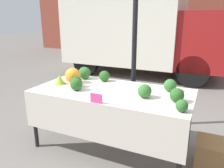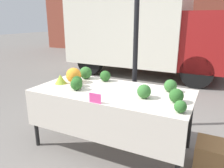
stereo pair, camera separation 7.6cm
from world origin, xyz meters
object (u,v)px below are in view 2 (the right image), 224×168
(parked_truck, at_px, (143,31))
(orange_cauliflower, at_px, (74,75))
(price_sign, at_px, (95,98))
(produce_crate, at_px, (215,159))

(parked_truck, relative_size, orange_cauliflower, 21.48)
(parked_truck, relative_size, price_sign, 32.27)
(orange_cauliflower, distance_m, price_sign, 0.84)
(orange_cauliflower, xyz_separation_m, produce_crate, (1.86, -0.04, -0.71))
(price_sign, bearing_deg, produce_crate, 22.12)
(produce_crate, bearing_deg, price_sign, -157.88)
(orange_cauliflower, relative_size, produce_crate, 0.49)
(parked_truck, distance_m, produce_crate, 4.76)
(price_sign, distance_m, produce_crate, 1.46)
(parked_truck, relative_size, produce_crate, 10.60)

